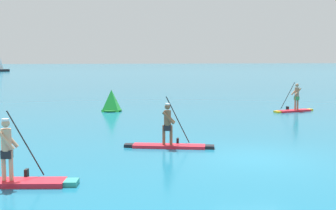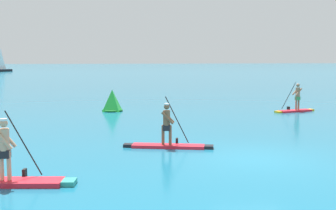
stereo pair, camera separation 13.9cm
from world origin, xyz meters
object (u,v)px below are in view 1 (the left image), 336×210
paddleboarder_near_left (12,173)px  race_marker_buoy (112,102)px  paddleboarder_far_right (294,105)px  paddleboarder_mid_center (169,138)px

paddleboarder_near_left → race_marker_buoy: size_ratio=2.38×
paddleboarder_near_left → paddleboarder_far_right: size_ratio=1.22×
paddleboarder_mid_center → race_marker_buoy: 11.58m
paddleboarder_mid_center → race_marker_buoy: (-1.63, 11.46, 0.25)m
paddleboarder_far_right → race_marker_buoy: (-11.10, 2.08, 0.21)m
paddleboarder_near_left → paddleboarder_far_right: 19.64m
paddleboarder_mid_center → paddleboarder_far_right: size_ratio=1.18×
paddleboarder_mid_center → paddleboarder_far_right: bearing=59.9°
paddleboarder_far_right → paddleboarder_near_left: bearing=27.7°
paddleboarder_near_left → paddleboarder_mid_center: size_ratio=1.04×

